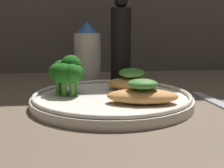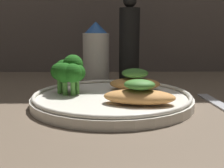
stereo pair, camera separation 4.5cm
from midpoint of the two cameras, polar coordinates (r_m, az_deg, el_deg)
The scene contains 8 objects.
ground_plane at distance 45.93cm, azimuth -2.82°, elevation -4.81°, with size 180.00×180.00×1.00cm, color brown.
plate at distance 45.55cm, azimuth -2.83°, elevation -3.01°, with size 25.95×25.95×2.00cm.
grilled_meat_front at distance 40.63cm, azimuth 3.06°, elevation -2.08°, with size 11.02×6.51×3.61cm.
grilled_meat_middle at distance 50.49cm, azimuth 1.49°, elevation 0.64°, with size 9.39×5.40×3.86cm.
broccoli_bunch at distance 46.87cm, azimuth -11.91°, elevation 2.46°, with size 5.88×6.13×6.52cm.
sauce_bottle at distance 62.71cm, azimuth -7.03°, elevation 5.89°, with size 5.86×5.86×13.88cm.
pepper_grinder at distance 62.96cm, azimuth -0.28°, elevation 8.20°, with size 4.51×4.51×19.71cm.
fork at distance 47.39cm, azimuth 18.94°, elevation -3.90°, with size 2.80×18.55×0.60cm.
Camera 1 is at (-5.22, -44.03, 11.68)cm, focal length 45.00 mm.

